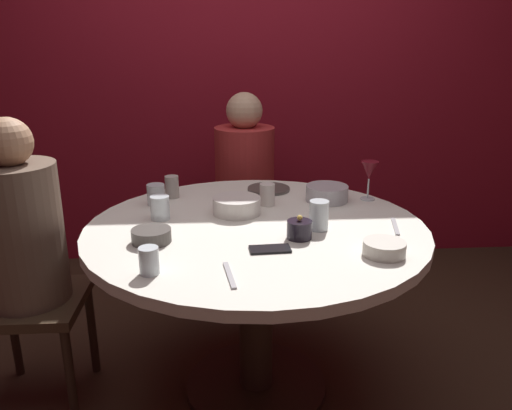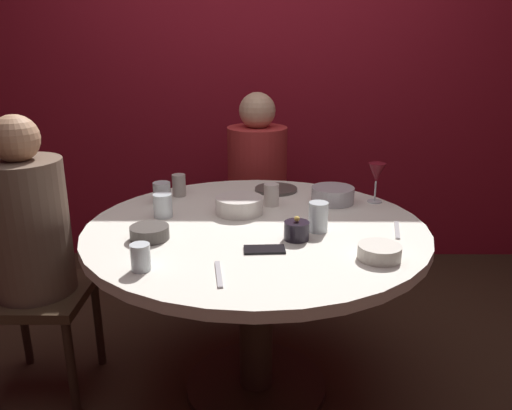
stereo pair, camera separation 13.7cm
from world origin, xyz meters
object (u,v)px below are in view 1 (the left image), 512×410
seated_diner_left (22,238)px  dinner_plate (269,189)px  wine_glass (369,172)px  candle_holder (299,229)px  cup_far_edge (160,208)px  bowl_serving_large (327,193)px  bowl_salad_center (237,205)px  cup_near_candle (156,195)px  cup_by_right_diner (319,215)px  cell_phone (270,249)px  dining_table (256,262)px  bowl_sauce_side (151,236)px  cup_center_front (172,187)px  cup_beside_wine (149,261)px  seated_diner_back (245,172)px  cup_by_left_diner (267,194)px  bowl_small_white (384,248)px

seated_diner_left → dinner_plate: 1.09m
dinner_plate → wine_glass: bearing=-22.2°
seated_diner_left → wine_glass: bearing=11.6°
candle_holder → cup_far_edge: (-0.52, 0.24, 0.01)m
candle_holder → bowl_serving_large: bearing=66.6°
seated_diner_left → bowl_salad_center: size_ratio=6.02×
bowl_serving_large → cup_near_candle: 0.75m
seated_diner_left → cup_near_candle: (0.48, 0.28, 0.08)m
bowl_salad_center → cup_by_right_diner: cup_by_right_diner is taller
seated_diner_left → cell_phone: 0.96m
dining_table → dinner_plate: (0.09, 0.47, 0.17)m
bowl_sauce_side → candle_holder: bearing=0.1°
seated_diner_left → candle_holder: (1.04, -0.15, 0.06)m
dining_table → candle_holder: candle_holder is taller
bowl_serving_large → cup_center_front: 0.70m
bowl_salad_center → seated_diner_left: bearing=-170.4°
bowl_sauce_side → cup_by_right_diner: cup_by_right_diner is taller
candle_holder → cup_far_edge: cup_far_edge is taller
candle_holder → wine_glass: size_ratio=0.52×
bowl_serving_large → cup_beside_wine: cup_beside_wine is taller
cup_near_candle → dining_table: bearing=-34.0°
seated_diner_left → dining_table: bearing=0.0°
cup_near_candle → cup_by_right_diner: 0.74m
bowl_serving_large → candle_holder: bearing=-113.4°
cell_phone → cup_far_edge: (-0.41, 0.34, 0.04)m
seated_diner_back → cup_center_front: seated_diner_back is taller
wine_glass → cup_center_front: bearing=174.1°
wine_glass → cell_phone: size_ratio=1.26×
cup_by_left_diner → cup_far_edge: bearing=-160.9°
seated_diner_back → cup_far_edge: (-0.38, -0.87, 0.08)m
dining_table → bowl_salad_center: size_ratio=6.72×
bowl_serving_large → cup_near_candle: cup_near_candle is taller
candle_holder → bowl_sauce_side: candle_holder is taller
dinner_plate → bowl_small_white: bearing=-68.3°
candle_holder → bowl_sauce_side: (-0.53, -0.00, -0.01)m
dining_table → cup_by_right_diner: bearing=-16.3°
wine_glass → dinner_plate: wine_glass is taller
wine_glass → seated_diner_left: bearing=-168.4°
cup_by_left_diner → cup_center_front: 0.44m
cup_far_edge → bowl_small_white: bearing=-27.6°
cell_phone → cup_by_right_diner: bearing=-50.7°
bowl_serving_large → cup_by_left_diner: size_ratio=1.96×
cup_by_right_diner → cup_near_candle: bearing=151.7°
candle_holder → dining_table: bearing=134.1°
dinner_plate → cup_center_front: cup_center_front is taller
cell_phone → cup_center_front: size_ratio=1.39×
bowl_salad_center → cup_beside_wine: cup_beside_wine is taller
cup_by_right_diner → cup_far_edge: cup_by_right_diner is taller
bowl_salad_center → dining_table: bearing=-63.2°
cell_phone → bowl_sauce_side: bowl_sauce_side is taller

